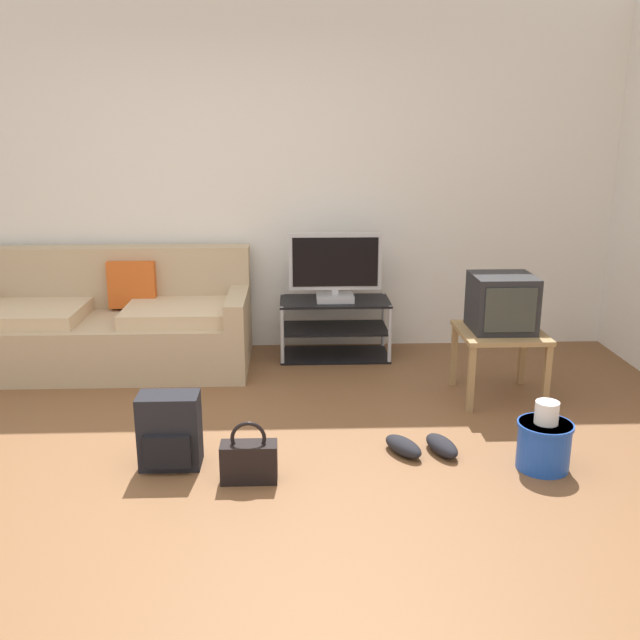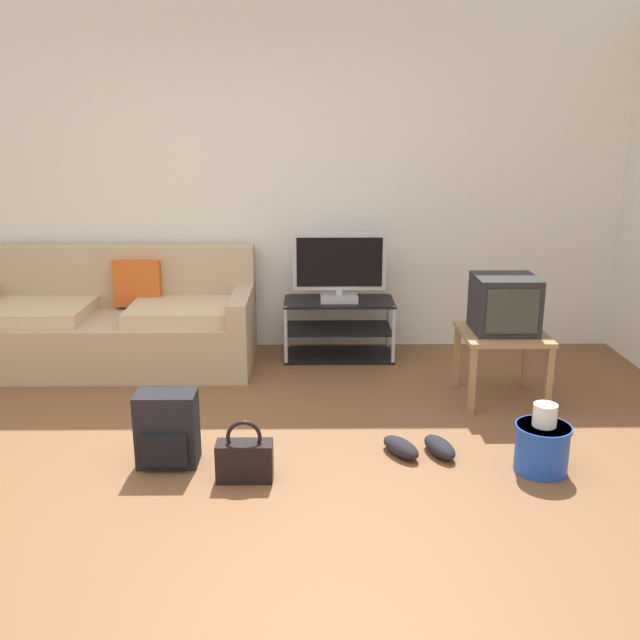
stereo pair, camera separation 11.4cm
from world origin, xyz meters
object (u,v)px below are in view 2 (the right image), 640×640
object	(u,v)px
side_table	(502,342)
handbag	(245,459)
sneakers_pair	(420,447)
backpack	(167,429)
couch	(115,323)
flat_tv	(339,268)
cleaning_bucket	(542,444)
crt_tv	(504,304)
tv_stand	(339,328)

from	to	relation	value
side_table	handbag	size ratio (longest dim) A/B	1.66
handbag	sneakers_pair	xyz separation A→B (m)	(0.95, 0.27, -0.07)
side_table	backpack	xyz separation A→B (m)	(-2.03, -0.91, -0.20)
couch	flat_tv	xyz separation A→B (m)	(1.71, 0.11, 0.40)
side_table	sneakers_pair	world-z (taller)	side_table
cleaning_bucket	sneakers_pair	xyz separation A→B (m)	(-0.61, 0.19, -0.11)
couch	sneakers_pair	xyz separation A→B (m)	(2.10, -1.59, -0.27)
flat_tv	handbag	xyz separation A→B (m)	(-0.56, -1.97, -0.60)
flat_tv	side_table	size ratio (longest dim) A/B	1.30
sneakers_pair	crt_tv	bearing A→B (deg)	52.10
side_table	sneakers_pair	size ratio (longest dim) A/B	1.23
flat_tv	handbag	distance (m)	2.14
tv_stand	cleaning_bucket	world-z (taller)	tv_stand
side_table	couch	bearing A→B (deg)	164.36
crt_tv	cleaning_bucket	xyz separation A→B (m)	(-0.04, -1.03, -0.50)
side_table	tv_stand	bearing A→B (deg)	138.96
couch	tv_stand	size ratio (longest dim) A/B	2.46
flat_tv	cleaning_bucket	size ratio (longest dim) A/B	1.88
tv_stand	flat_tv	xyz separation A→B (m)	(-0.00, -0.02, 0.49)
crt_tv	couch	bearing A→B (deg)	164.67
cleaning_bucket	flat_tv	bearing A→B (deg)	117.81
sneakers_pair	tv_stand	bearing A→B (deg)	102.76
backpack	handbag	world-z (taller)	backpack
flat_tv	side_table	bearing A→B (deg)	-40.33
couch	cleaning_bucket	size ratio (longest dim) A/B	5.53
handbag	cleaning_bucket	size ratio (longest dim) A/B	0.87
tv_stand	crt_tv	world-z (taller)	crt_tv
handbag	side_table	bearing A→B (deg)	34.30
side_table	backpack	distance (m)	2.23
flat_tv	crt_tv	bearing A→B (deg)	-39.81
handbag	cleaning_bucket	distance (m)	1.56
couch	side_table	distance (m)	2.86
tv_stand	crt_tv	distance (m)	1.43
side_table	crt_tv	bearing A→B (deg)	90.00
crt_tv	handbag	world-z (taller)	crt_tv
sneakers_pair	handbag	bearing A→B (deg)	-164.02
couch	flat_tv	world-z (taller)	flat_tv
crt_tv	cleaning_bucket	distance (m)	1.14
cleaning_bucket	handbag	bearing A→B (deg)	-177.15
couch	sneakers_pair	size ratio (longest dim) A/B	4.74
flat_tv	handbag	world-z (taller)	flat_tv
backpack	handbag	bearing A→B (deg)	-27.18
couch	cleaning_bucket	xyz separation A→B (m)	(2.71, -1.78, -0.16)
couch	crt_tv	distance (m)	2.87
couch	flat_tv	bearing A→B (deg)	3.79
tv_stand	crt_tv	xyz separation A→B (m)	(1.04, -0.89, 0.42)
couch	tv_stand	distance (m)	1.72
handbag	flat_tv	bearing A→B (deg)	74.22
backpack	cleaning_bucket	xyz separation A→B (m)	(1.99, -0.11, -0.04)
crt_tv	sneakers_pair	size ratio (longest dim) A/B	0.90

